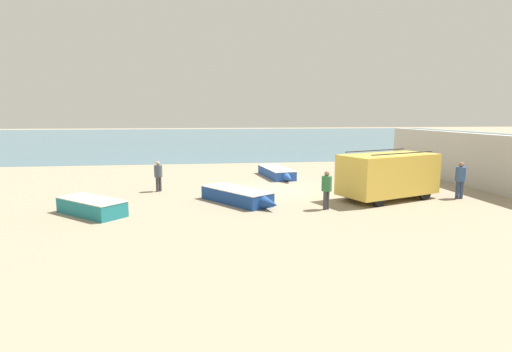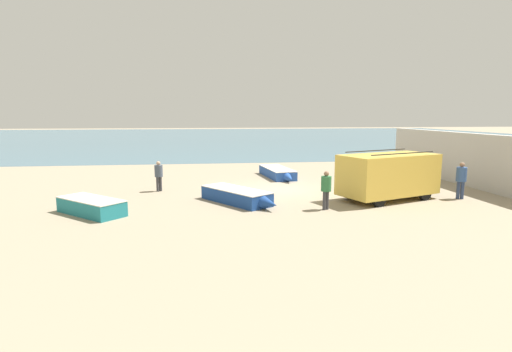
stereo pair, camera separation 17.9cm
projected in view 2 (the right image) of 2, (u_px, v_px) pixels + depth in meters
ground_plane at (277, 189)px, 21.62m from camera, size 200.00×200.00×0.00m
sea_water at (226, 137)px, 72.60m from camera, size 120.00×80.00×0.01m
harbor_wall at (457, 157)px, 23.75m from camera, size 0.50×14.60×2.99m
parked_van at (389, 175)px, 18.90m from camera, size 5.22×3.65×2.31m
fishing_rowboat_0 at (238, 196)px, 18.29m from camera, size 3.36×4.21×0.64m
fishing_rowboat_1 at (278, 173)px, 25.80m from camera, size 1.87×4.94×0.59m
fishing_rowboat_2 at (89, 206)px, 16.33m from camera, size 3.41×3.20×0.65m
fisherman_0 at (461, 177)px, 19.05m from camera, size 0.47×0.47×1.77m
fisherman_1 at (159, 173)px, 20.97m from camera, size 0.42×0.42×1.61m
fisherman_2 at (326, 187)px, 16.91m from camera, size 0.44×0.44×1.66m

